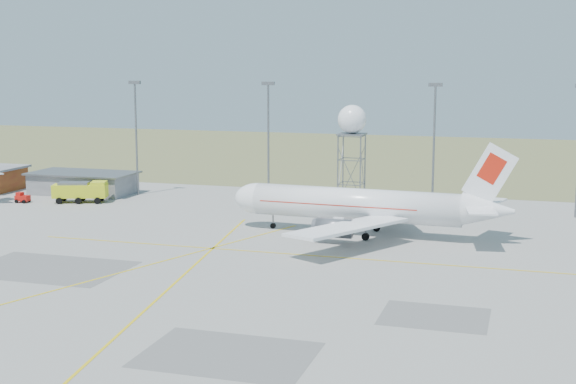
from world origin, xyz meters
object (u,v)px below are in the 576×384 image
(airliner_main, at_px, (361,206))
(baggage_tug, at_px, (22,199))
(radar_tower, at_px, (352,150))
(fire_truck, at_px, (82,192))

(airliner_main, relative_size, baggage_tug, 17.09)
(airliner_main, bearing_deg, radar_tower, -71.00)
(radar_tower, distance_m, baggage_tug, 56.78)
(radar_tower, height_order, baggage_tug, radar_tower)
(airliner_main, height_order, radar_tower, radar_tower)
(baggage_tug, bearing_deg, fire_truck, 15.29)
(airliner_main, relative_size, fire_truck, 4.15)
(fire_truck, distance_m, baggage_tug, 10.22)
(radar_tower, xyz_separation_m, baggage_tug, (-54.84, -11.80, -8.82))
(radar_tower, height_order, fire_truck, radar_tower)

